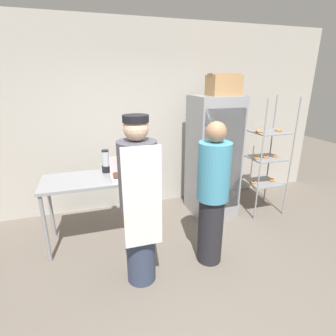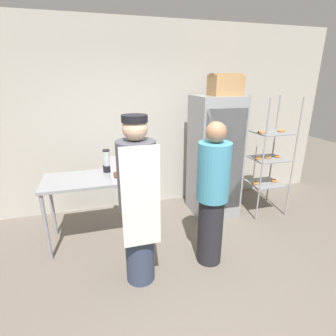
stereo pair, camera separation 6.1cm
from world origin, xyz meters
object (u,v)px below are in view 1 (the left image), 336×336
person_baker (139,202)px  refrigerator (213,157)px  cardboard_storage_box (224,85)px  baking_rack (266,157)px  donut_box (121,176)px  person_customer (212,195)px  blender_pitcher (106,162)px

person_baker → refrigerator: bearing=40.7°
refrigerator → cardboard_storage_box: bearing=-31.0°
baking_rack → donut_box: size_ratio=6.85×
cardboard_storage_box → person_customer: cardboard_storage_box is taller
refrigerator → person_baker: bearing=-139.3°
baking_rack → person_customer: baking_rack is taller
refrigerator → baking_rack: 0.83m
refrigerator → blender_pitcher: bearing=-174.6°
baking_rack → person_baker: size_ratio=1.03×
blender_pitcher → person_customer: 1.47m
donut_box → person_customer: bearing=-35.0°
refrigerator → person_customer: refrigerator is taller
donut_box → person_customer: (0.92, -0.65, -0.10)m
donut_box → person_baker: 0.73m
baking_rack → blender_pitcher: (-2.44, 0.07, 0.13)m
blender_pitcher → cardboard_storage_box: cardboard_storage_box is taller
cardboard_storage_box → person_customer: 1.71m
baking_rack → refrigerator: bearing=164.2°
refrigerator → donut_box: size_ratio=6.88×
blender_pitcher → person_baker: size_ratio=0.17×
donut_box → blender_pitcher: 0.38m
refrigerator → blender_pitcher: 1.65m
refrigerator → donut_box: bearing=-161.8°
baking_rack → cardboard_storage_box: 1.32m
refrigerator → person_customer: bearing=-116.6°
cardboard_storage_box → person_baker: bearing=-141.9°
donut_box → blender_pitcher: (-0.15, 0.34, 0.09)m
cardboard_storage_box → person_baker: size_ratio=0.25×
baking_rack → person_baker: bearing=-155.9°
donut_box → person_baker: size_ratio=0.15×
blender_pitcher → person_baker: (0.23, -1.06, -0.11)m
refrigerator → donut_box: (-1.49, -0.49, 0.03)m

